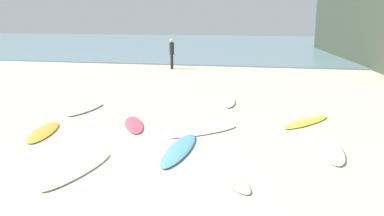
# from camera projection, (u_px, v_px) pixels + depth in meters

# --- Properties ---
(ground_plane) EXTENTS (120.00, 120.00, 0.00)m
(ground_plane) POSITION_uv_depth(u_px,v_px,m) (103.00, 178.00, 8.00)
(ground_plane) COLOR beige
(ocean_water) EXTENTS (120.00, 40.00, 0.08)m
(ocean_water) POSITION_uv_depth(u_px,v_px,m) (248.00, 45.00, 44.61)
(ocean_water) COLOR slate
(ocean_water) RESTS_ON ground_plane
(surfboard_0) EXTENTS (0.83, 2.32, 0.07)m
(surfboard_0) POSITION_uv_depth(u_px,v_px,m) (78.00, 170.00, 8.32)
(surfboard_0) COLOR silver
(surfboard_0) RESTS_ON ground_plane
(surfboard_1) EXTENTS (0.66, 2.33, 0.08)m
(surfboard_1) POSITION_uv_depth(u_px,v_px,m) (330.00, 149.00, 9.62)
(surfboard_1) COLOR white
(surfboard_1) RESTS_ON ground_plane
(surfboard_2) EXTENTS (1.70, 2.12, 0.06)m
(surfboard_2) POSITION_uv_depth(u_px,v_px,m) (306.00, 122.00, 12.11)
(surfboard_2) COLOR yellow
(surfboard_2) RESTS_ON ground_plane
(surfboard_3) EXTENTS (1.28, 2.00, 0.07)m
(surfboard_3) POSITION_uv_depth(u_px,v_px,m) (134.00, 125.00, 11.80)
(surfboard_3) COLOR #E44B60
(surfboard_3) RESTS_ON ground_plane
(surfboard_4) EXTENTS (1.98, 1.93, 0.06)m
(surfboard_4) POSITION_uv_depth(u_px,v_px,m) (204.00, 131.00, 11.14)
(surfboard_4) COLOR silver
(surfboard_4) RESTS_ON ground_plane
(surfboard_5) EXTENTS (0.58, 2.58, 0.08)m
(surfboard_5) POSITION_uv_depth(u_px,v_px,m) (179.00, 149.00, 9.59)
(surfboard_5) COLOR #4C92D2
(surfboard_5) RESTS_ON ground_plane
(surfboard_6) EXTENTS (1.10, 2.21, 0.07)m
(surfboard_6) POSITION_uv_depth(u_px,v_px,m) (43.00, 132.00, 11.07)
(surfboard_6) COLOR orange
(surfboard_6) RESTS_ON ground_plane
(surfboard_7) EXTENTS (0.75, 2.07, 0.08)m
(surfboard_7) POSITION_uv_depth(u_px,v_px,m) (86.00, 109.00, 13.72)
(surfboard_7) COLOR #F5E1D0
(surfboard_7) RESTS_ON ground_plane
(surfboard_8) EXTENTS (0.68, 1.97, 0.08)m
(surfboard_8) POSITION_uv_depth(u_px,v_px,m) (229.00, 102.00, 14.88)
(surfboard_8) COLOR silver
(surfboard_8) RESTS_ON ground_plane
(surfboard_9) EXTENTS (1.49, 2.03, 0.07)m
(surfboard_9) POSITION_uv_depth(u_px,v_px,m) (225.00, 173.00, 8.13)
(surfboard_9) COLOR white
(surfboard_9) RESTS_ON ground_plane
(beachgoer_near) EXTENTS (0.30, 0.34, 1.83)m
(beachgoer_near) POSITION_uv_depth(u_px,v_px,m) (172.00, 52.00, 24.23)
(beachgoer_near) COLOR black
(beachgoer_near) RESTS_ON ground_plane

